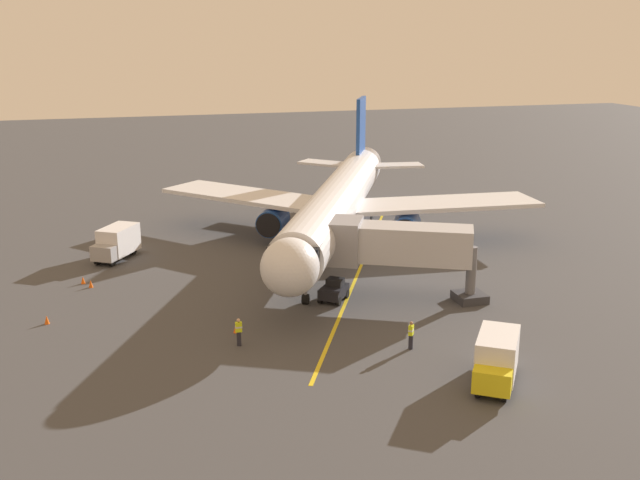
# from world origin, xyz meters

# --- Properties ---
(ground_plane) EXTENTS (220.00, 220.00, 0.00)m
(ground_plane) POSITION_xyz_m (0.00, 0.00, 0.00)
(ground_plane) COLOR #424244
(apron_lead_in_line) EXTENTS (17.87, 36.00, 0.01)m
(apron_lead_in_line) POSITION_xyz_m (0.84, 7.61, 0.01)
(apron_lead_in_line) COLOR yellow
(apron_lead_in_line) RESTS_ON ground
(airplane) EXTENTS (31.61, 37.62, 11.50)m
(airplane) POSITION_xyz_m (0.72, 1.36, 4.00)
(airplane) COLOR silver
(airplane) RESTS_ON ground
(jet_bridge) EXTENTS (11.04, 7.19, 5.40)m
(jet_bridge) POSITION_xyz_m (0.88, 13.85, 3.76)
(jet_bridge) COLOR #B7B7BC
(jet_bridge) RESTS_ON ground
(ground_crew_marshaller) EXTENTS (0.41, 0.27, 1.71)m
(ground_crew_marshaller) POSITION_xyz_m (12.36, 19.40, 0.89)
(ground_crew_marshaller) COLOR #23232D
(ground_crew_marshaller) RESTS_ON ground
(ground_crew_wing_walker) EXTENTS (0.44, 0.47, 1.71)m
(ground_crew_wing_walker) POSITION_xyz_m (2.82, 22.61, 0.89)
(ground_crew_wing_walker) COLOR #23232D
(ground_crew_wing_walker) RESTS_ON ground
(tug_near_nose) EXTENTS (2.37, 2.73, 1.50)m
(tug_near_nose) POSITION_xyz_m (-4.49, -9.27, 0.70)
(tug_near_nose) COLOR #2D3899
(tug_near_nose) RESTS_ON ground
(tug_portside) EXTENTS (2.59, 2.74, 1.50)m
(tug_portside) POSITION_xyz_m (4.75, 13.58, 0.70)
(tug_portside) COLOR black
(tug_portside) RESTS_ON ground
(box_truck_starboard_side) EXTENTS (4.09, 4.93, 2.62)m
(box_truck_starboard_side) POSITION_xyz_m (18.94, -0.54, 1.39)
(box_truck_starboard_side) COLOR #9E9EA3
(box_truck_starboard_side) RESTS_ON ground
(box_truck_rear_apron) EXTENTS (4.22, 4.89, 2.62)m
(box_truck_rear_apron) POSITION_xyz_m (0.28, 27.94, 1.39)
(box_truck_rear_apron) COLOR yellow
(box_truck_rear_apron) RESTS_ON ground
(safety_cone_nose_left) EXTENTS (0.32, 0.32, 0.55)m
(safety_cone_nose_left) POSITION_xyz_m (12.21, 17.39, 0.28)
(safety_cone_nose_left) COLOR #F2590F
(safety_cone_nose_left) RESTS_ON ground
(safety_cone_nose_right) EXTENTS (0.32, 0.32, 0.55)m
(safety_cone_nose_right) POSITION_xyz_m (21.47, 5.17, 0.28)
(safety_cone_nose_right) COLOR #F2590F
(safety_cone_nose_right) RESTS_ON ground
(safety_cone_wing_port) EXTENTS (0.32, 0.32, 0.55)m
(safety_cone_wing_port) POSITION_xyz_m (20.91, 6.20, 0.28)
(safety_cone_wing_port) COLOR #F2590F
(safety_cone_wing_port) RESTS_ON ground
(safety_cone_wing_starboard) EXTENTS (0.32, 0.32, 0.55)m
(safety_cone_wing_starboard) POSITION_xyz_m (23.49, 12.71, 0.28)
(safety_cone_wing_starboard) COLOR #F2590F
(safety_cone_wing_starboard) RESTS_ON ground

